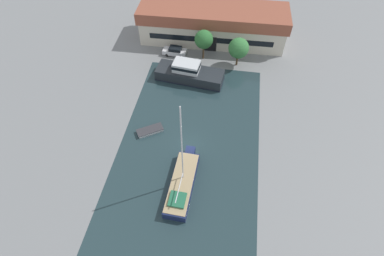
% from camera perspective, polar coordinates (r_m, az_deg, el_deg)
% --- Properties ---
extents(ground_plane, '(440.00, 440.00, 0.00)m').
position_cam_1_polar(ground_plane, '(44.13, -0.57, -3.59)').
color(ground_plane, gray).
extents(water_canal, '(20.29, 37.36, 0.01)m').
position_cam_1_polar(water_canal, '(44.13, -0.57, -3.59)').
color(water_canal, '#23383D').
rests_on(water_canal, ground).
extents(warehouse_building, '(29.10, 9.48, 6.69)m').
position_cam_1_polar(warehouse_building, '(63.02, 3.97, 19.20)').
color(warehouse_building, beige).
rests_on(warehouse_building, ground).
extents(quay_tree_near_building, '(3.42, 3.42, 5.88)m').
position_cam_1_polar(quay_tree_near_building, '(56.91, 2.26, 16.49)').
color(quay_tree_near_building, brown).
rests_on(quay_tree_near_building, ground).
extents(quay_tree_by_water, '(3.70, 3.70, 5.54)m').
position_cam_1_polar(quay_tree_by_water, '(56.13, 8.88, 14.79)').
color(quay_tree_by_water, brown).
rests_on(quay_tree_by_water, ground).
extents(parked_car, '(4.57, 2.17, 1.68)m').
position_cam_1_polar(parked_car, '(59.77, -3.30, 14.44)').
color(parked_car, silver).
rests_on(parked_car, ground).
extents(sailboat_moored, '(3.30, 10.79, 14.58)m').
position_cam_1_polar(sailboat_moored, '(39.98, -1.85, -10.40)').
color(sailboat_moored, '#19234C').
rests_on(sailboat_moored, water_canal).
extents(motor_cruiser, '(12.33, 5.37, 3.52)m').
position_cam_1_polar(motor_cruiser, '(53.70, -0.56, 10.40)').
color(motor_cruiser, '#23282D').
rests_on(motor_cruiser, water_canal).
extents(small_dinghy, '(4.24, 3.46, 0.52)m').
position_cam_1_polar(small_dinghy, '(46.15, -8.01, -0.46)').
color(small_dinghy, silver).
rests_on(small_dinghy, water_canal).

